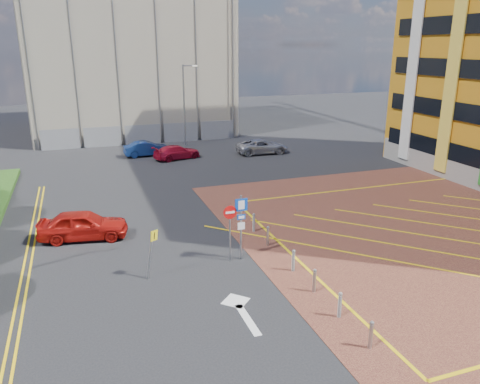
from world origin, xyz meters
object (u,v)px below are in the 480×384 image
car_red_back (177,152)px  car_silver_back (262,146)px  car_red_left (83,225)px  car_blue_back (147,149)px  warning_sign (152,248)px  lamp_back (185,102)px  sign_cluster (237,221)px

car_red_back → car_silver_back: bearing=-108.0°
car_red_left → car_blue_back: 19.37m
warning_sign → car_silver_back: size_ratio=0.46×
lamp_back → car_red_back: size_ratio=1.88×
car_red_back → car_silver_back: 8.05m
car_red_left → car_red_back: 18.35m
car_blue_back → warning_sign: bearing=169.3°
lamp_back → sign_cluster: (-3.78, -27.02, -2.41)m
warning_sign → car_blue_back: size_ratio=0.54×
sign_cluster → car_red_back: 21.47m
car_red_back → sign_cluster: bearing=161.0°
warning_sign → car_red_left: bearing=116.0°
warning_sign → car_silver_back: (13.76, 21.40, -0.75)m
lamp_back → car_silver_back: (5.88, -6.13, -3.68)m
lamp_back → car_blue_back: bearing=-142.0°
car_red_left → car_silver_back: bearing=-37.0°
lamp_back → car_red_left: size_ratio=1.76×
warning_sign → car_blue_back: 24.23m
sign_cluster → car_blue_back: (-0.75, 23.47, -1.27)m
lamp_back → car_red_left: bearing=-115.8°
sign_cluster → lamp_back: bearing=82.0°
car_blue_back → car_red_back: size_ratio=0.97×
sign_cluster → car_red_left: sign_cluster is taller
car_red_left → car_blue_back: car_red_left is taller
sign_cluster → car_blue_back: sign_cluster is taller
lamp_back → sign_cluster: 27.38m
lamp_back → car_silver_back: 9.26m
car_blue_back → car_red_back: car_blue_back is taller
lamp_back → car_blue_back: 6.83m
warning_sign → car_red_back: size_ratio=0.53×
warning_sign → car_red_back: bearing=75.3°
car_blue_back → car_silver_back: size_ratio=0.85×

